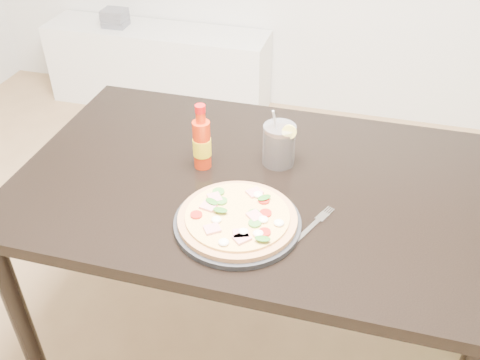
% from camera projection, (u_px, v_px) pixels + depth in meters
% --- Properties ---
extents(dining_table, '(1.40, 0.90, 0.75)m').
position_uv_depth(dining_table, '(250.00, 200.00, 1.66)').
color(dining_table, black).
rests_on(dining_table, ground).
extents(plate, '(0.34, 0.34, 0.02)m').
position_uv_depth(plate, '(237.00, 223.00, 1.43)').
color(plate, black).
rests_on(plate, dining_table).
extents(pizza, '(0.32, 0.32, 0.03)m').
position_uv_depth(pizza, '(238.00, 218.00, 1.42)').
color(pizza, '#B37C50').
rests_on(pizza, plate).
extents(hot_sauce_bottle, '(0.06, 0.06, 0.21)m').
position_uv_depth(hot_sauce_bottle, '(202.00, 143.00, 1.61)').
color(hot_sauce_bottle, red).
rests_on(hot_sauce_bottle, dining_table).
extents(cola_cup, '(0.10, 0.10, 0.19)m').
position_uv_depth(cola_cup, '(279.00, 145.00, 1.64)').
color(cola_cup, black).
rests_on(cola_cup, dining_table).
extents(fork, '(0.09, 0.18, 0.00)m').
position_uv_depth(fork, '(314.00, 224.00, 1.43)').
color(fork, silver).
rests_on(fork, dining_table).
extents(media_console, '(1.40, 0.34, 0.50)m').
position_uv_depth(media_console, '(159.00, 67.00, 3.41)').
color(media_console, white).
rests_on(media_console, ground).
extents(cd_stack, '(0.14, 0.12, 0.10)m').
position_uv_depth(cd_stack, '(115.00, 18.00, 3.27)').
color(cd_stack, slate).
rests_on(cd_stack, media_console).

